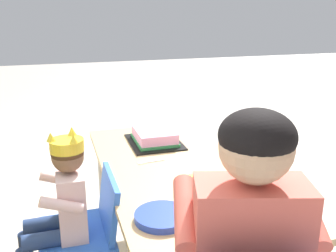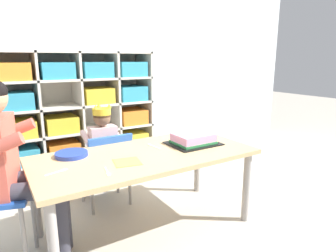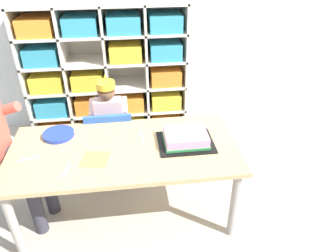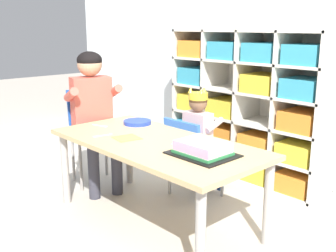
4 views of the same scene
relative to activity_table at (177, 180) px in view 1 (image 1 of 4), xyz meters
The scene contains 10 objects.
activity_table is the anchor object (origin of this frame).
classroom_chair_blue 0.48m from the activity_table, 104.01° to the left, with size 0.37×0.34×0.61m.
child_with_crown 0.57m from the activity_table, 101.44° to the left, with size 0.30×0.31×0.83m.
adult_helper_seated 0.81m from the activity_table, behind, with size 0.47×0.46×1.07m.
birthday_cake_on_tray 0.41m from the activity_table, ahead, with size 0.36×0.29×0.08m.
paper_plate_stack 0.48m from the activity_table, 155.37° to the left, with size 0.21×0.21×0.03m, color #233DA3.
paper_napkin_square 0.21m from the activity_table, 151.81° to the right, with size 0.16×0.16×0.00m, color #F4DB4C.
fork_beside_plate_stack 0.57m from the activity_table, behind, with size 0.13×0.05×0.00m.
fork_scattered_mid_table 0.17m from the activity_table, 42.12° to the left, with size 0.03×0.15×0.00m.
fork_near_child_seat 0.39m from the activity_table, 151.07° to the right, with size 0.04×0.13×0.00m.
Camera 1 is at (-1.64, 0.54, 1.30)m, focal length 41.03 mm.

